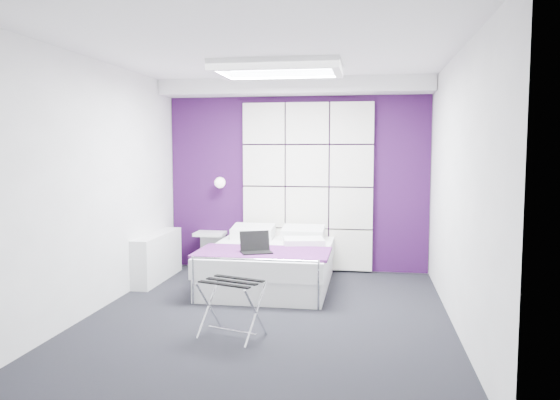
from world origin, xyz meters
name	(u,v)px	position (x,y,z in m)	size (l,w,h in m)	color
floor	(268,317)	(0.00, 0.00, 0.00)	(4.40, 4.40, 0.00)	black
ceiling	(268,54)	(0.00, 0.00, 2.60)	(4.40, 4.40, 0.00)	white
wall_back	(297,177)	(0.00, 2.20, 1.30)	(3.60, 3.60, 0.00)	silver
wall_left	(98,186)	(-1.80, 0.00, 1.30)	(4.40, 4.40, 0.00)	silver
wall_right	(458,190)	(1.80, 0.00, 1.30)	(4.40, 4.40, 0.00)	silver
accent_wall	(297,177)	(0.00, 2.19, 1.30)	(3.58, 0.02, 2.58)	#300D3C
soffit	(295,87)	(0.00, 1.95, 2.50)	(3.58, 0.50, 0.20)	white
headboard	(307,187)	(0.15, 2.14, 1.17)	(1.80, 0.08, 2.30)	silver
skylight	(278,68)	(0.00, 0.60, 2.55)	(1.36, 0.86, 0.12)	white
wall_lamp	(221,182)	(-1.05, 2.06, 1.22)	(0.15, 0.15, 0.15)	white
radiator	(157,257)	(-1.69, 1.30, 0.30)	(0.22, 1.20, 0.60)	white
bed	(270,264)	(-0.20, 1.22, 0.27)	(1.52, 1.83, 0.65)	white
nightstand	(210,234)	(-1.20, 2.02, 0.50)	(0.41, 0.32, 0.05)	white
luggage_rack	(232,309)	(-0.22, -0.62, 0.26)	(0.52, 0.38, 0.51)	silver
laptop	(257,247)	(-0.26, 0.70, 0.57)	(0.34, 0.24, 0.24)	black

